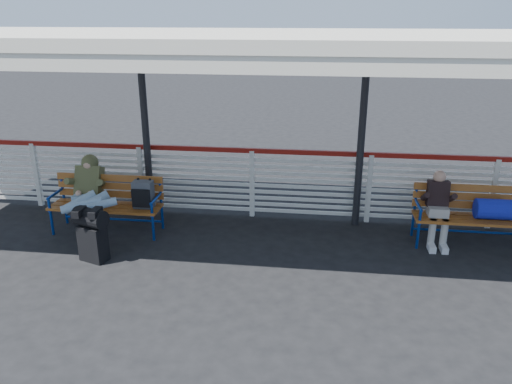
# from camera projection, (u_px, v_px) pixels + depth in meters

# --- Properties ---
(ground) EXTENTS (60.00, 60.00, 0.00)m
(ground) POSITION_uv_depth(u_px,v_px,m) (234.00, 267.00, 7.12)
(ground) COLOR black
(ground) RESTS_ON ground
(fence) EXTENTS (12.08, 0.08, 1.24)m
(fence) POSITION_uv_depth(u_px,v_px,m) (252.00, 181.00, 8.67)
(fence) COLOR silver
(fence) RESTS_ON ground
(canopy) EXTENTS (12.60, 3.60, 3.16)m
(canopy) POSITION_uv_depth(u_px,v_px,m) (241.00, 42.00, 6.89)
(canopy) COLOR silver
(canopy) RESTS_ON ground
(luggage_stack) EXTENTS (0.55, 0.42, 0.81)m
(luggage_stack) POSITION_uv_depth(u_px,v_px,m) (92.00, 232.00, 7.17)
(luggage_stack) COLOR black
(luggage_stack) RESTS_ON ground
(bench_left) EXTENTS (1.80, 0.56, 0.92)m
(bench_left) POSITION_uv_depth(u_px,v_px,m) (118.00, 198.00, 8.09)
(bench_left) COLOR #AB6A21
(bench_left) RESTS_ON ground
(bench_right) EXTENTS (1.80, 0.56, 0.92)m
(bench_right) POSITION_uv_depth(u_px,v_px,m) (482.00, 210.00, 7.60)
(bench_right) COLOR #AB6A21
(bench_right) RESTS_ON ground
(traveler_man) EXTENTS (0.94, 1.64, 0.77)m
(traveler_man) POSITION_uv_depth(u_px,v_px,m) (88.00, 198.00, 7.76)
(traveler_man) COLOR #9BB9D1
(traveler_man) RESTS_ON ground
(companion_person) EXTENTS (0.32, 0.66, 1.15)m
(companion_person) POSITION_uv_depth(u_px,v_px,m) (438.00, 207.00, 7.67)
(companion_person) COLOR #AEA89D
(companion_person) RESTS_ON ground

